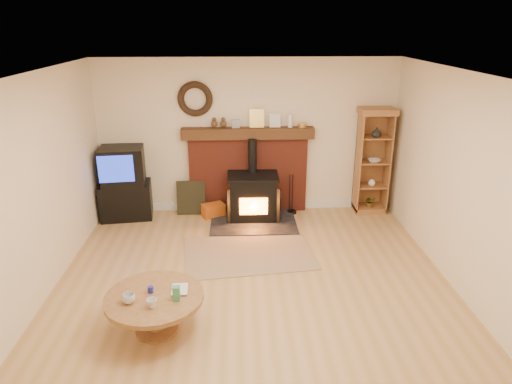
{
  "coord_description": "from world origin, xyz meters",
  "views": [
    {
      "loc": [
        -0.18,
        -4.77,
        3.13
      ],
      "look_at": [
        0.07,
        1.0,
        0.96
      ],
      "focal_mm": 32.0,
      "sensor_mm": 36.0,
      "label": 1
    }
  ],
  "objects_px": {
    "wood_stove": "(253,198)",
    "coffee_table": "(155,303)",
    "tv_unit": "(125,184)",
    "curio_cabinet": "(372,161)"
  },
  "relations": [
    {
      "from": "wood_stove",
      "to": "coffee_table",
      "type": "bearing_deg",
      "value": -111.25
    },
    {
      "from": "curio_cabinet",
      "to": "coffee_table",
      "type": "bearing_deg",
      "value": -134.73
    },
    {
      "from": "wood_stove",
      "to": "curio_cabinet",
      "type": "bearing_deg",
      "value": 7.72
    },
    {
      "from": "tv_unit",
      "to": "curio_cabinet",
      "type": "relative_size",
      "value": 0.67
    },
    {
      "from": "tv_unit",
      "to": "wood_stove",
      "type": "bearing_deg",
      "value": -5.15
    },
    {
      "from": "wood_stove",
      "to": "curio_cabinet",
      "type": "height_order",
      "value": "curio_cabinet"
    },
    {
      "from": "tv_unit",
      "to": "curio_cabinet",
      "type": "bearing_deg",
      "value": 1.16
    },
    {
      "from": "wood_stove",
      "to": "coffee_table",
      "type": "relative_size",
      "value": 1.35
    },
    {
      "from": "coffee_table",
      "to": "curio_cabinet",
      "type": "bearing_deg",
      "value": 45.27
    },
    {
      "from": "wood_stove",
      "to": "tv_unit",
      "type": "height_order",
      "value": "wood_stove"
    }
  ]
}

